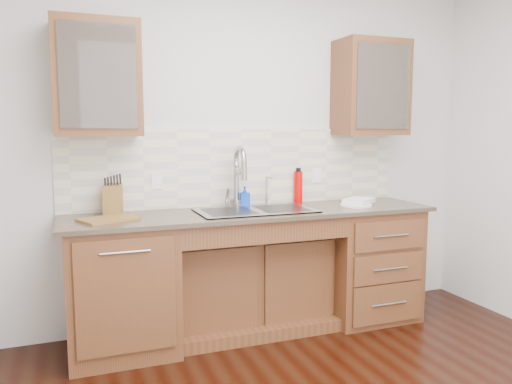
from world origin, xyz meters
name	(u,v)px	position (x,y,z in m)	size (l,w,h in m)	color
wall_back	(238,148)	(0.00, 1.80, 1.35)	(4.00, 0.10, 2.70)	silver
base_cabinet_left	(122,287)	(-0.95, 1.44, 0.44)	(0.70, 0.62, 0.88)	#593014
base_cabinet_center	(250,282)	(0.00, 1.53, 0.35)	(1.20, 0.44, 0.70)	#593014
base_cabinet_right	(365,262)	(0.95, 1.44, 0.44)	(0.70, 0.62, 0.88)	#593014
countertop	(255,213)	(0.00, 1.43, 0.90)	(2.70, 0.65, 0.03)	#84705B
backsplash	(241,167)	(0.00, 1.74, 1.21)	(2.70, 0.02, 0.59)	beige
sink	(256,223)	(0.00, 1.41, 0.83)	(0.84, 0.46, 0.19)	#9E9EA5
faucet	(236,181)	(-0.07, 1.64, 1.11)	(0.04, 0.04, 0.40)	#999993
filter_tap	(266,190)	(0.18, 1.65, 1.03)	(0.02, 0.02, 0.24)	#999993
upper_cabinet_left	(97,79)	(-1.05, 1.58, 1.83)	(0.55, 0.34, 0.75)	#593014
upper_cabinet_right	(371,88)	(1.05, 1.58, 1.83)	(0.55, 0.34, 0.75)	#593014
outlet_left	(157,181)	(-0.65, 1.73, 1.12)	(0.08, 0.01, 0.12)	white
outlet_right	(316,176)	(0.65, 1.73, 1.12)	(0.08, 0.01, 0.12)	white
soap_bottle	(245,197)	(0.00, 1.63, 0.99)	(0.07, 0.07, 0.16)	blue
water_bottle	(298,187)	(0.47, 1.69, 1.04)	(0.07, 0.07, 0.25)	#D20100
plate	(356,205)	(0.81, 1.36, 0.92)	(0.25, 0.25, 0.01)	white
dish_towel	(359,201)	(0.86, 1.40, 0.94)	(0.24, 0.17, 0.04)	white
knife_block	(113,199)	(-0.97, 1.63, 1.01)	(0.11, 0.19, 0.21)	brown
cutting_board	(108,219)	(-1.02, 1.40, 0.92)	(0.34, 0.24, 0.02)	brown
cup_left_a	(83,86)	(-1.14, 1.58, 1.77)	(0.12, 0.12, 0.10)	white
cup_left_b	(110,87)	(-0.97, 1.58, 1.77)	(0.10, 0.10, 0.09)	silver
cup_right_a	(354,94)	(0.90, 1.58, 1.78)	(0.13, 0.13, 0.10)	white
cup_right_b	(385,95)	(1.19, 1.58, 1.78)	(0.11, 0.11, 0.10)	silver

